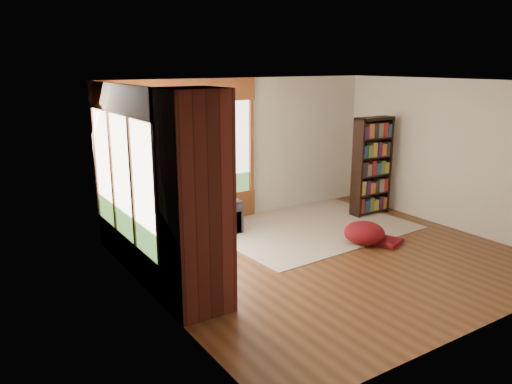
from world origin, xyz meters
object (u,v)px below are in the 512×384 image
sectional_sofa (165,230)px  dog_brindle (164,217)px  area_rug (308,226)px  bookshelf (372,166)px  brick_chimney (195,203)px  pouf (364,232)px  dog_tan (157,195)px

sectional_sofa → dog_brindle: (-0.28, -0.72, 0.46)m
area_rug → bookshelf: bookshelf is taller
sectional_sofa → dog_brindle: bearing=-108.6°
brick_chimney → area_rug: 3.69m
area_rug → dog_brindle: bearing=-173.3°
brick_chimney → pouf: 3.48m
sectional_sofa → pouf: (2.82, -1.54, -0.11)m
sectional_sofa → dog_brindle: dog_brindle is taller
area_rug → pouf: pouf is taller
bookshelf → dog_brindle: bookshelf is taller
bookshelf → pouf: size_ratio=2.84×
sectional_sofa → bookshelf: size_ratio=1.17×
sectional_sofa → area_rug: bearing=-5.4°
brick_chimney → pouf: (3.26, 0.51, -1.11)m
pouf → dog_brindle: 3.26m
dog_tan → bookshelf: bearing=-63.9°
area_rug → bookshelf: size_ratio=1.82×
sectional_sofa → dog_tan: dog_tan is taller
brick_chimney → bookshelf: bearing=20.0°
brick_chimney → dog_brindle: 1.45m
brick_chimney → area_rug: bearing=28.9°
dog_tan → pouf: bearing=-87.6°
dog_brindle → dog_tan: bearing=-36.5°
pouf → dog_tan: 3.40m
bookshelf → sectional_sofa: bearing=174.5°
sectional_sofa → brick_chimney: bearing=-99.3°
sectional_sofa → bookshelf: (4.09, -0.39, 0.64)m
brick_chimney → sectional_sofa: 2.32m
sectional_sofa → area_rug: size_ratio=0.65×
dog_tan → dog_brindle: dog_tan is taller
brick_chimney → dog_tan: bearing=78.7°
pouf → dog_brindle: bearing=165.1°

